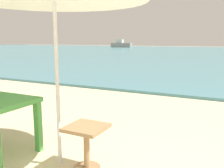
{
  "coord_description": "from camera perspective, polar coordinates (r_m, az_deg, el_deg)",
  "views": [
    {
      "loc": [
        1.72,
        -1.69,
        1.52
      ],
      "look_at": [
        -0.66,
        3.0,
        0.6
      ],
      "focal_mm": 40.48,
      "sensor_mm": 36.0,
      "label": 1
    }
  ],
  "objects": [
    {
      "name": "sea_water",
      "position": [
        31.77,
        23.92,
        6.43
      ],
      "size": [
        120.0,
        50.0,
        0.08
      ],
      "primitive_type": "cube",
      "color": "teal",
      "rests_on": "ground_plane"
    },
    {
      "name": "boat_sailboat",
      "position": [
        50.52,
        2.09,
        8.93
      ],
      "size": [
        4.18,
        1.14,
        1.52
      ],
      "color": "gray",
      "rests_on": "sea_water"
    },
    {
      "name": "side_table_wood",
      "position": [
        3.04,
        -5.77,
        -12.73
      ],
      "size": [
        0.44,
        0.44,
        0.54
      ],
      "color": "#9E7A51",
      "rests_on": "ground_plane"
    }
  ]
}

